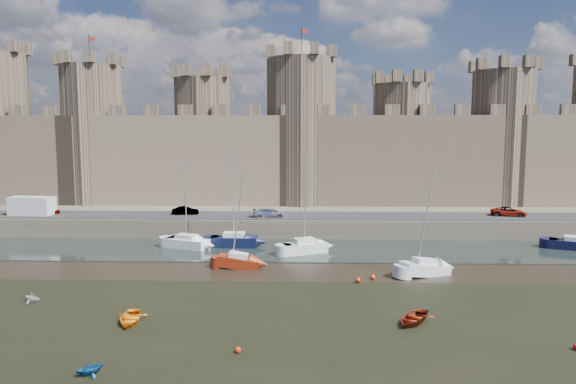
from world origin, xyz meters
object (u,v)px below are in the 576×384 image
at_px(dinghy_1, 90,368).
at_px(car_2, 270,213).
at_px(dinghy_0, 130,319).
at_px(sailboat_3, 576,244).
at_px(sailboat_4, 239,261).
at_px(sailboat_1, 234,240).
at_px(car_1, 185,211).
at_px(car_3, 509,212).
at_px(sailboat_5, 425,268).
at_px(van, 32,206).
at_px(car_0, 46,210).
at_px(sailboat_0, 187,242).
at_px(sailboat_2, 304,246).

bearing_deg(dinghy_1, car_2, -43.79).
xyz_separation_m(car_2, dinghy_0, (-8.09, -32.27, -2.83)).
bearing_deg(sailboat_3, sailboat_4, -142.38).
xyz_separation_m(sailboat_1, sailboat_4, (1.76, -9.68, -0.13)).
bearing_deg(dinghy_0, car_1, 89.12).
xyz_separation_m(car_3, sailboat_5, (-16.19, -20.85, -2.38)).
distance_m(car_2, dinghy_0, 33.38).
distance_m(van, sailboat_3, 69.95).
height_order(car_2, sailboat_1, sailboat_1).
relative_size(car_0, sailboat_5, 0.34).
height_order(sailboat_3, sailboat_4, sailboat_4).
xyz_separation_m(car_2, sailboat_1, (-3.93, -6.96, -2.29)).
bearing_deg(car_2, sailboat_1, 150.68).
height_order(sailboat_1, dinghy_1, sailboat_1).
bearing_deg(sailboat_0, dinghy_1, -64.13).
relative_size(sailboat_1, sailboat_3, 1.14).
distance_m(car_3, sailboat_1, 37.43).
distance_m(van, sailboat_1, 30.12).
bearing_deg(sailboat_5, car_1, 121.11).
height_order(sailboat_1, dinghy_0, sailboat_1).
bearing_deg(van, sailboat_3, -1.20).
xyz_separation_m(car_3, sailboat_1, (-36.28, -8.93, -2.28)).
xyz_separation_m(car_0, sailboat_0, (21.87, -9.89, -2.31)).
bearing_deg(sailboat_1, sailboat_4, -78.54).
bearing_deg(car_3, sailboat_0, 114.36).
xyz_separation_m(car_1, sailboat_0, (2.34, -9.72, -2.30)).
bearing_deg(car_1, sailboat_4, -158.97).
bearing_deg(sailboat_3, sailboat_1, -156.42).
bearing_deg(sailboat_0, van, -178.14).
height_order(sailboat_0, sailboat_2, sailboat_2).
bearing_deg(sailboat_0, car_1, 126.17).
xyz_separation_m(sailboat_0, sailboat_5, (25.64, -11.06, -0.04)).
xyz_separation_m(sailboat_4, dinghy_1, (-5.49, -23.66, -0.32)).
relative_size(car_0, car_1, 1.00).
bearing_deg(sailboat_0, car_2, 62.14).
height_order(car_2, dinghy_0, car_2).
relative_size(car_3, sailboat_2, 0.42).
bearing_deg(sailboat_3, car_2, -167.23).
distance_m(car_1, sailboat_5, 34.93).
xyz_separation_m(car_1, sailboat_2, (16.39, -12.11, -2.23)).
distance_m(car_1, sailboat_3, 49.32).
xyz_separation_m(sailboat_2, sailboat_5, (11.59, -8.67, -0.11)).
xyz_separation_m(sailboat_0, dinghy_1, (1.83, -32.49, -0.39)).
distance_m(van, sailboat_2, 39.15).
distance_m(sailboat_0, dinghy_1, 32.54).
distance_m(sailboat_4, dinghy_1, 24.29).
bearing_deg(sailboat_5, dinghy_0, -173.38).
distance_m(sailboat_0, sailboat_1, 5.62).
xyz_separation_m(sailboat_2, dinghy_1, (-12.22, -30.10, -0.45)).
distance_m(car_2, car_3, 32.41).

